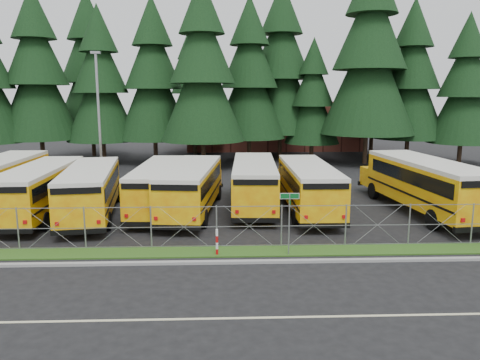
% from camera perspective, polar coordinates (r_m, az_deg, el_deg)
% --- Properties ---
extents(ground, '(120.00, 120.00, 0.00)m').
position_cam_1_polar(ground, '(22.89, -0.29, -7.40)').
color(ground, black).
rests_on(ground, ground).
extents(curb, '(50.00, 0.25, 0.12)m').
position_cam_1_polar(curb, '(19.94, 0.01, -9.96)').
color(curb, gray).
rests_on(curb, ground).
extents(grass_verge, '(50.00, 1.40, 0.06)m').
position_cam_1_polar(grass_verge, '(21.27, -0.14, -8.72)').
color(grass_verge, '#214513').
rests_on(grass_verge, ground).
extents(road_lane_line, '(50.00, 0.12, 0.01)m').
position_cam_1_polar(road_lane_line, '(15.47, 0.74, -16.47)').
color(road_lane_line, beige).
rests_on(road_lane_line, ground).
extents(chainlink_fence, '(44.00, 0.10, 2.00)m').
position_cam_1_polar(chainlink_fence, '(21.64, -0.21, -5.69)').
color(chainlink_fence, '#92959A').
rests_on(chainlink_fence, ground).
extents(brick_building, '(22.00, 10.00, 6.00)m').
position_cam_1_polar(brick_building, '(62.27, 4.03, 6.70)').
color(brick_building, brown).
rests_on(brick_building, ground).
extents(bus_0, '(2.81, 11.79, 3.09)m').
position_cam_1_polar(bus_0, '(32.43, -27.10, -0.43)').
color(bus_0, orange).
rests_on(bus_0, ground).
extents(bus_1, '(2.85, 11.23, 2.93)m').
position_cam_1_polar(bus_1, '(29.52, -22.94, -1.23)').
color(bus_1, orange).
rests_on(bus_1, ground).
extents(bus_2, '(4.13, 11.34, 2.91)m').
position_cam_1_polar(bus_2, '(28.36, -17.65, -1.37)').
color(bus_2, orange).
rests_on(bus_2, ground).
extents(bus_3, '(3.04, 10.94, 2.84)m').
position_cam_1_polar(bus_3, '(28.75, -9.54, -0.93)').
color(bus_3, orange).
rests_on(bus_3, ground).
extents(bus_4, '(3.76, 11.30, 2.91)m').
position_cam_1_polar(bus_4, '(27.97, -5.85, -1.08)').
color(bus_4, orange).
rests_on(bus_4, ground).
extents(bus_5, '(3.23, 11.27, 2.92)m').
position_cam_1_polar(bus_5, '(29.18, 1.73, -0.54)').
color(bus_5, orange).
rests_on(bus_5, ground).
extents(bus_6, '(2.67, 11.07, 2.90)m').
position_cam_1_polar(bus_6, '(28.46, 8.21, -0.95)').
color(bus_6, orange).
rests_on(bus_6, ground).
extents(bus_east, '(4.11, 12.51, 3.22)m').
position_cam_1_polar(bus_east, '(29.86, 21.36, -0.72)').
color(bus_east, orange).
rests_on(bus_east, ground).
extents(street_sign, '(0.84, 0.55, 2.81)m').
position_cam_1_polar(street_sign, '(20.41, 6.04, -3.73)').
color(street_sign, '#92959A').
rests_on(street_sign, ground).
extents(striped_bollard, '(0.11, 0.11, 1.20)m').
position_cam_1_polar(striped_bollard, '(20.70, -2.83, -7.61)').
color(striped_bollard, '#B20C0C').
rests_on(striped_bollard, ground).
extents(light_standard, '(0.70, 0.35, 10.14)m').
position_cam_1_polar(light_standard, '(37.37, -16.83, 7.67)').
color(light_standard, '#92959A').
rests_on(light_standard, ground).
extents(conifer_1, '(7.91, 7.91, 17.49)m').
position_cam_1_polar(conifer_1, '(51.33, -23.50, 11.52)').
color(conifer_1, black).
rests_on(conifer_1, ground).
extents(conifer_2, '(7.14, 7.14, 15.78)m').
position_cam_1_polar(conifer_2, '(49.80, -16.65, 11.01)').
color(conifer_2, black).
rests_on(conifer_2, ground).
extents(conifer_3, '(7.53, 7.53, 16.65)m').
position_cam_1_polar(conifer_3, '(48.74, -10.51, 11.80)').
color(conifer_3, black).
rests_on(conifer_3, ground).
extents(conifer_4, '(8.02, 8.02, 17.74)m').
position_cam_1_polar(conifer_4, '(45.08, -4.62, 12.76)').
color(conifer_4, black).
rests_on(conifer_4, ground).
extents(conifer_5, '(7.64, 7.64, 16.90)m').
position_cam_1_polar(conifer_5, '(49.23, 1.15, 12.10)').
color(conifer_5, black).
rests_on(conifer_5, ground).
extents(conifer_6, '(5.78, 5.78, 12.78)m').
position_cam_1_polar(conifer_6, '(50.14, 8.86, 9.59)').
color(conifer_6, black).
rests_on(conifer_6, ground).
extents(conifer_7, '(9.39, 9.39, 20.76)m').
position_cam_1_polar(conifer_7, '(49.22, 15.51, 13.98)').
color(conifer_7, black).
rests_on(conifer_7, ground).
extents(conifer_8, '(7.52, 7.52, 16.64)m').
position_cam_1_polar(conifer_8, '(52.21, 20.13, 11.24)').
color(conifer_8, black).
rests_on(conifer_8, ground).
extents(conifer_9, '(6.73, 6.73, 14.89)m').
position_cam_1_polar(conifer_9, '(51.92, 25.73, 9.89)').
color(conifer_9, black).
rests_on(conifer_9, ground).
extents(conifer_10, '(8.28, 8.28, 18.31)m').
position_cam_1_polar(conifer_10, '(56.09, -17.85, 12.13)').
color(conifer_10, black).
rests_on(conifer_10, ground).
extents(conifer_11, '(7.06, 7.06, 15.62)m').
position_cam_1_polar(conifer_11, '(56.17, -5.60, 11.19)').
color(conifer_11, black).
rests_on(conifer_11, ground).
extents(conifer_12, '(8.58, 8.58, 18.98)m').
position_cam_1_polar(conifer_12, '(52.42, 5.00, 13.10)').
color(conifer_12, black).
rests_on(conifer_12, ground).
extents(conifer_13, '(7.25, 7.25, 16.02)m').
position_cam_1_polar(conifer_13, '(55.90, 16.02, 11.05)').
color(conifer_13, black).
rests_on(conifer_13, ground).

